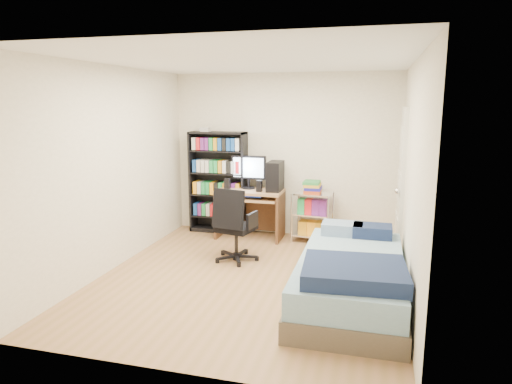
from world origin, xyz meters
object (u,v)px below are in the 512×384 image
(computer_desk, at_px, (257,194))
(office_chair, at_px, (235,238))
(media_shelf, at_px, (218,181))
(bed, at_px, (351,277))

(computer_desk, bearing_deg, office_chair, -90.40)
(media_shelf, height_order, office_chair, media_shelf)
(media_shelf, relative_size, office_chair, 1.70)
(computer_desk, relative_size, office_chair, 1.28)
(office_chair, distance_m, bed, 1.80)
(media_shelf, distance_m, bed, 3.17)
(media_shelf, height_order, bed, media_shelf)
(media_shelf, xyz_separation_m, office_chair, (0.68, -1.29, -0.51))
(office_chair, bearing_deg, computer_desk, 101.50)
(media_shelf, bearing_deg, office_chair, -62.30)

